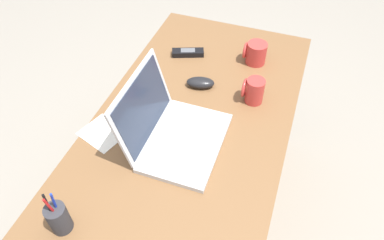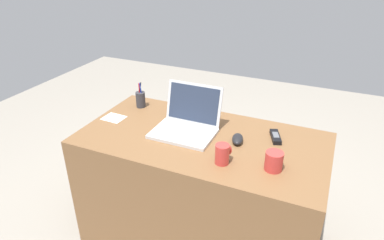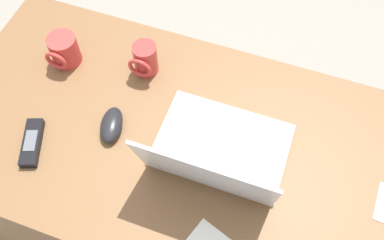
{
  "view_description": "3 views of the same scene",
  "coord_description": "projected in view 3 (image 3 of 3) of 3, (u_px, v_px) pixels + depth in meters",
  "views": [
    {
      "loc": [
        -0.86,
        -0.31,
        1.71
      ],
      "look_at": [
        -0.05,
        -0.02,
        0.79
      ],
      "focal_mm": 33.9,
      "sensor_mm": 36.0,
      "label": 1
    },
    {
      "loc": [
        0.62,
        -1.53,
        1.69
      ],
      "look_at": [
        -0.08,
        0.04,
        0.8
      ],
      "focal_mm": 32.19,
      "sensor_mm": 36.0,
      "label": 2
    },
    {
      "loc": [
        -0.21,
        0.52,
        1.77
      ],
      "look_at": [
        -0.02,
        -0.02,
        0.82
      ],
      "focal_mm": 40.55,
      "sensor_mm": 36.0,
      "label": 3
    }
  ],
  "objects": [
    {
      "name": "coffee_mug_tall",
      "position": [
        64.0,
        51.0,
        1.28
      ],
      "size": [
        0.08,
        0.1,
        0.09
      ],
      "color": "#C63833",
      "rests_on": "desk"
    },
    {
      "name": "desk",
      "position": [
        184.0,
        189.0,
        1.5
      ],
      "size": [
        1.36,
        0.71,
        0.73
      ],
      "primitive_type": "cube",
      "color": "brown",
      "rests_on": "ground"
    },
    {
      "name": "coffee_mug_white",
      "position": [
        145.0,
        60.0,
        1.26
      ],
      "size": [
        0.07,
        0.08,
        0.1
      ],
      "color": "#C63833",
      "rests_on": "desk"
    },
    {
      "name": "cordless_phone",
      "position": [
        32.0,
        143.0,
        1.16
      ],
      "size": [
        0.09,
        0.15,
        0.03
      ],
      "color": "black",
      "rests_on": "desk"
    },
    {
      "name": "laptop",
      "position": [
        217.0,
        154.0,
        1.1
      ],
      "size": [
        0.35,
        0.31,
        0.25
      ],
      "color": "silver",
      "rests_on": "desk"
    },
    {
      "name": "ground_plane",
      "position": [
        186.0,
        222.0,
        1.81
      ],
      "size": [
        6.0,
        6.0,
        0.0
      ],
      "primitive_type": "plane",
      "color": "gray"
    },
    {
      "name": "computer_mouse",
      "position": [
        111.0,
        125.0,
        1.18
      ],
      "size": [
        0.09,
        0.12,
        0.04
      ],
      "primitive_type": "ellipsoid",
      "rotation": [
        0.0,
        0.0,
        0.25
      ],
      "color": "black",
      "rests_on": "desk"
    }
  ]
}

